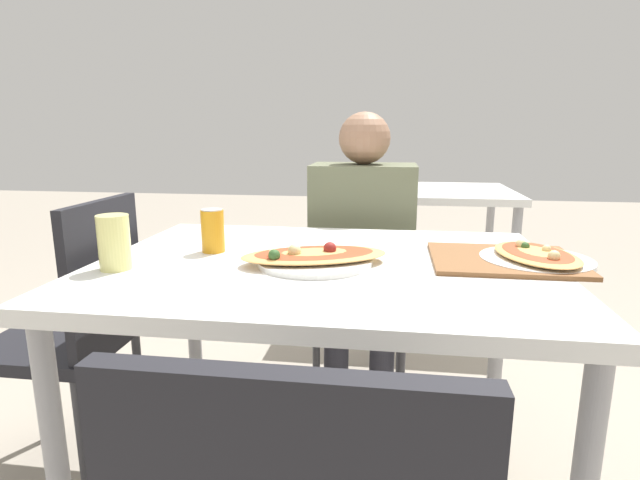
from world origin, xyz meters
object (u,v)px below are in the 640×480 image
at_px(pizza_main, 314,257).
at_px(pizza_second, 536,257).
at_px(dining_table, 325,287).
at_px(person_seated, 363,235).
at_px(soda_can, 213,231).
at_px(chair_side_left, 76,325).
at_px(drink_glass, 114,242).
at_px(chair_far_seated, 363,272).

relative_size(pizza_main, pizza_second, 1.29).
xyz_separation_m(dining_table, person_seated, (0.06, 0.67, 0.01)).
bearing_deg(pizza_second, soda_can, -179.91).
bearing_deg(pizza_main, chair_side_left, 173.25).
distance_m(pizza_main, drink_glass, 0.51).
xyz_separation_m(pizza_main, soda_can, (-0.31, 0.09, 0.04)).
bearing_deg(pizza_second, dining_table, -173.85).
height_order(dining_table, pizza_main, pizza_main).
bearing_deg(dining_table, pizza_main, -127.21).
bearing_deg(dining_table, pizza_second, 6.15).
bearing_deg(person_seated, soda_can, 57.02).
bearing_deg(chair_far_seated, drink_glass, 58.33).
height_order(dining_table, pizza_second, pizza_second).
relative_size(drink_glass, pizza_second, 0.42).
bearing_deg(pizza_main, person_seated, 82.86).
height_order(chair_far_seated, person_seated, person_seated).
bearing_deg(soda_can, chair_side_left, 179.93).
relative_size(dining_table, pizza_main, 2.84).
xyz_separation_m(chair_side_left, person_seated, (0.86, 0.61, 0.19)).
relative_size(chair_side_left, pizza_main, 2.14).
relative_size(chair_far_seated, pizza_second, 2.76).
xyz_separation_m(chair_far_seated, pizza_second, (0.50, -0.73, 0.27)).
bearing_deg(chair_side_left, pizza_main, -96.75).
relative_size(chair_side_left, drink_glass, 6.56).
height_order(person_seated, pizza_second, person_seated).
xyz_separation_m(person_seated, drink_glass, (-0.58, -0.82, 0.14)).
bearing_deg(pizza_main, soda_can, 163.62).
bearing_deg(chair_side_left, drink_glass, -126.87).
distance_m(dining_table, chair_side_left, 0.82).
bearing_deg(drink_glass, person_seated, 54.89).
relative_size(pizza_main, soda_can, 3.43).
relative_size(pizza_main, drink_glass, 3.07).
bearing_deg(pizza_second, person_seated, 129.04).
height_order(dining_table, soda_can, soda_can).
relative_size(chair_far_seated, drink_glass, 6.56).
relative_size(dining_table, soda_can, 9.77).
bearing_deg(pizza_main, drink_glass, -166.22).
xyz_separation_m(person_seated, pizza_second, (0.50, -0.61, 0.09)).
bearing_deg(person_seated, drink_glass, 54.89).
bearing_deg(chair_side_left, pizza_second, -89.97).
height_order(dining_table, person_seated, person_seated).
bearing_deg(dining_table, chair_side_left, 175.74).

